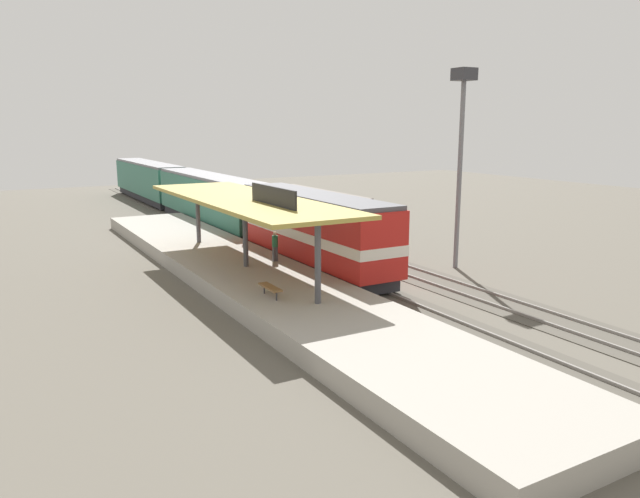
# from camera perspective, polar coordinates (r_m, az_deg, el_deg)

# --- Properties ---
(ground_plane) EXTENTS (120.00, 120.00, 0.00)m
(ground_plane) POSITION_cam_1_polar(r_m,az_deg,el_deg) (36.37, 2.64, -1.85)
(ground_plane) COLOR #5B564C
(track_near) EXTENTS (3.20, 110.00, 0.16)m
(track_near) POSITION_cam_1_polar(r_m,az_deg,el_deg) (35.36, -0.10, -2.17)
(track_near) COLOR #4E4941
(track_near) RESTS_ON ground
(track_far) EXTENTS (3.20, 110.00, 0.16)m
(track_far) POSITION_cam_1_polar(r_m,az_deg,el_deg) (37.78, 5.98, -1.33)
(track_far) COLOR #4E4941
(track_far) RESTS_ON ground
(platform) EXTENTS (6.00, 44.00, 0.90)m
(platform) POSITION_cam_1_polar(r_m,az_deg,el_deg) (33.30, -7.01, -2.40)
(platform) COLOR #9E998E
(platform) RESTS_ON ground
(station_canopy) EXTENTS (5.20, 18.00, 4.70)m
(station_canopy) POSITION_cam_1_polar(r_m,az_deg,el_deg) (32.47, -7.12, 4.58)
(station_canopy) COLOR #47474C
(station_canopy) RESTS_ON platform
(platform_bench) EXTENTS (0.44, 1.70, 0.50)m
(platform_bench) POSITION_cam_1_polar(r_m,az_deg,el_deg) (27.10, -4.76, -3.67)
(platform_bench) COLOR #333338
(platform_bench) RESTS_ON platform
(locomotive) EXTENTS (2.93, 14.43, 4.44)m
(locomotive) POSITION_cam_1_polar(r_m,az_deg,el_deg) (35.43, -0.63, 1.79)
(locomotive) COLOR #28282D
(locomotive) RESTS_ON track_near
(passenger_carriage_front) EXTENTS (2.90, 20.00, 4.24)m
(passenger_carriage_front) POSITION_cam_1_polar(r_m,az_deg,el_deg) (51.76, -10.39, 4.63)
(passenger_carriage_front) COLOR #28282D
(passenger_carriage_front) RESTS_ON track_near
(passenger_carriage_rear) EXTENTS (2.90, 20.00, 4.24)m
(passenger_carriage_rear) POSITION_cam_1_polar(r_m,az_deg,el_deg) (71.62, -15.99, 6.28)
(passenger_carriage_rear) COLOR #28282D
(passenger_carriage_rear) RESTS_ON track_near
(freight_car) EXTENTS (2.80, 12.00, 3.54)m
(freight_car) POSITION_cam_1_polar(r_m,az_deg,el_deg) (44.84, -0.63, 3.31)
(freight_car) COLOR #28282D
(freight_car) RESTS_ON track_far
(light_mast) EXTENTS (1.10, 1.10, 11.70)m
(light_mast) POSITION_cam_1_polar(r_m,az_deg,el_deg) (36.46, 13.32, 11.22)
(light_mast) COLOR slate
(light_mast) RESTS_ON ground
(person_waiting) EXTENTS (0.34, 0.34, 1.71)m
(person_waiting) POSITION_cam_1_polar(r_m,az_deg,el_deg) (34.09, -4.30, 0.41)
(person_waiting) COLOR #4C4C51
(person_waiting) RESTS_ON platform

